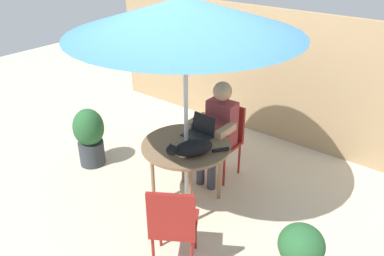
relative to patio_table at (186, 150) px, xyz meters
name	(u,v)px	position (x,y,z in m)	size (l,w,h in m)	color
ground_plane	(187,200)	(0.00, 0.00, -0.68)	(14.00, 14.00, 0.00)	beige
fence_back	(276,76)	(0.00, 2.02, 0.24)	(5.82, 0.08, 1.84)	tan
patio_table	(186,150)	(0.00, 0.00, 0.00)	(0.95, 0.95, 0.75)	brown
patio_umbrella	(185,16)	(0.00, 0.00, 1.40)	(2.21, 2.21, 2.24)	#B7B7BC
chair_occupied	(225,135)	(0.00, 0.75, -0.14)	(0.40, 0.40, 0.90)	maroon
chair_empty	(173,222)	(0.52, -0.83, -0.14)	(0.55, 0.55, 0.90)	maroon
person_seated	(218,127)	(0.00, 0.60, 0.03)	(0.48, 0.48, 1.24)	maroon
laptop	(200,130)	(-0.01, 0.26, 0.13)	(0.32, 0.27, 0.21)	black
cat	(191,149)	(0.19, -0.15, 0.15)	(0.43, 0.55, 0.17)	black
potted_plant_near_fence	(90,135)	(-1.47, -0.14, -0.26)	(0.39, 0.39, 0.78)	#33383D
potted_plant_by_chair	(299,255)	(1.49, -0.39, -0.26)	(0.37, 0.37, 0.70)	#595654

